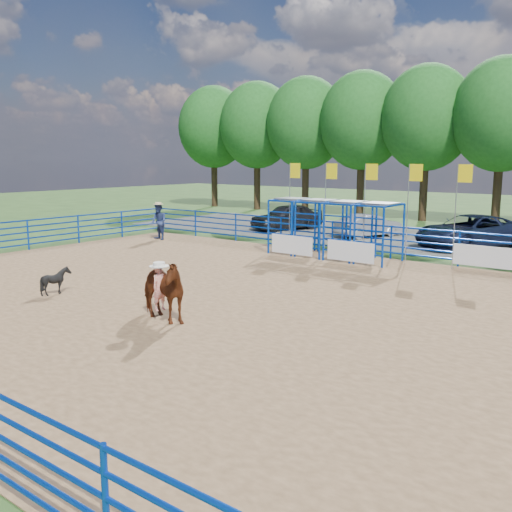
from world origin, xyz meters
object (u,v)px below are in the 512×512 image
at_px(car_c, 469,231).
at_px(car_a, 287,217).
at_px(spectator_cowboy, 159,221).
at_px(car_b, 368,225).
at_px(calf, 56,281).
at_px(horse_and_rider, 160,288).

bearing_deg(car_c, car_a, -158.88).
relative_size(spectator_cowboy, car_b, 0.51).
bearing_deg(car_a, calf, -57.79).
height_order(horse_and_rider, calf, horse_and_rider).
bearing_deg(calf, spectator_cowboy, -2.46).
xyz_separation_m(horse_and_rider, car_b, (-3.37, 18.94, -0.28)).
xyz_separation_m(car_a, car_b, (5.64, 0.03, -0.15)).
bearing_deg(car_b, car_c, -162.14).
xyz_separation_m(horse_and_rider, car_c, (2.42, 18.48, -0.12)).
bearing_deg(spectator_cowboy, car_c, 28.50).
xyz_separation_m(spectator_cowboy, car_a, (2.81, 8.16, -0.22)).
height_order(car_a, car_b, car_a).
bearing_deg(car_a, car_b, 20.57).
distance_m(calf, car_b, 19.00).
xyz_separation_m(car_a, car_c, (11.43, -0.43, 0.01)).
relative_size(calf, car_c, 0.15).
xyz_separation_m(spectator_cowboy, car_b, (8.45, 8.19, -0.37)).
height_order(calf, spectator_cowboy, spectator_cowboy).
height_order(horse_and_rider, car_b, horse_and_rider).
bearing_deg(horse_and_rider, spectator_cowboy, 137.69).
xyz_separation_m(horse_and_rider, spectator_cowboy, (-11.81, 10.75, 0.08)).
bearing_deg(car_a, car_c, 18.12).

